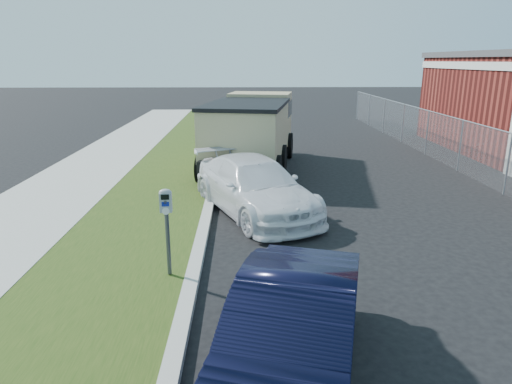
{
  "coord_description": "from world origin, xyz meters",
  "views": [
    {
      "loc": [
        -1.68,
        -8.68,
        3.8
      ],
      "look_at": [
        -1.4,
        1.0,
        1.0
      ],
      "focal_mm": 32.0,
      "sensor_mm": 36.0,
      "label": 1
    }
  ],
  "objects_px": {
    "navy_sedan": "(292,337)",
    "parking_meter": "(166,213)",
    "dump_truck": "(252,128)",
    "white_wagon": "(253,185)"
  },
  "relations": [
    {
      "from": "parking_meter",
      "to": "dump_truck",
      "type": "height_order",
      "value": "dump_truck"
    },
    {
      "from": "navy_sedan",
      "to": "parking_meter",
      "type": "bearing_deg",
      "value": 139.41
    },
    {
      "from": "dump_truck",
      "to": "parking_meter",
      "type": "bearing_deg",
      "value": -89.88
    },
    {
      "from": "navy_sedan",
      "to": "dump_truck",
      "type": "relative_size",
      "value": 0.6
    },
    {
      "from": "parking_meter",
      "to": "white_wagon",
      "type": "relative_size",
      "value": 0.33
    },
    {
      "from": "white_wagon",
      "to": "dump_truck",
      "type": "relative_size",
      "value": 0.7
    },
    {
      "from": "white_wagon",
      "to": "parking_meter",
      "type": "bearing_deg",
      "value": -135.86
    },
    {
      "from": "navy_sedan",
      "to": "dump_truck",
      "type": "height_order",
      "value": "dump_truck"
    },
    {
      "from": "white_wagon",
      "to": "navy_sedan",
      "type": "relative_size",
      "value": 1.17
    },
    {
      "from": "dump_truck",
      "to": "white_wagon",
      "type": "bearing_deg",
      "value": -80.42
    }
  ]
}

